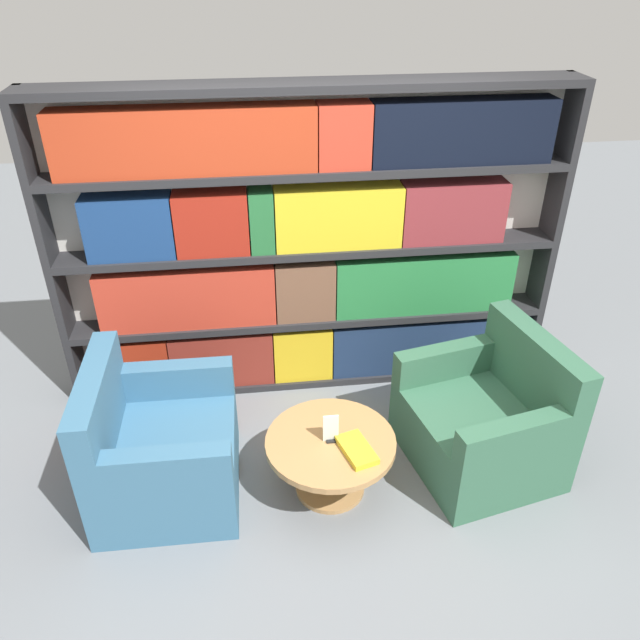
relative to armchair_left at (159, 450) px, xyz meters
name	(u,v)px	position (x,y,z in m)	size (l,w,h in m)	color
ground_plane	(335,502)	(1.01, -0.24, -0.30)	(14.00, 14.00, 0.00)	slate
bookshelf	(309,251)	(1.00, 1.02, 0.75)	(3.39, 0.30, 2.14)	silver
armchair_left	(159,450)	(0.00, 0.00, 0.00)	(0.81, 0.90, 0.87)	#386684
armchair_right	(486,422)	(1.99, 0.01, 0.00)	(0.97, 1.04, 0.87)	#336047
coffee_table	(330,454)	(0.99, -0.13, -0.02)	(0.76, 0.76, 0.39)	#AD7F4C
table_sign	(331,430)	(0.99, -0.13, 0.17)	(0.09, 0.06, 0.18)	black
stray_book	(357,450)	(1.13, -0.25, 0.11)	(0.22, 0.30, 0.04)	gold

